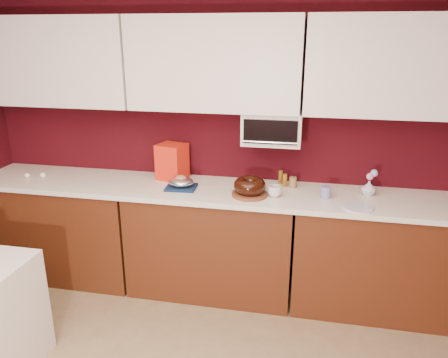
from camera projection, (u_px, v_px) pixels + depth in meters
name	position (u px, v px, depth m)	size (l,w,h in m)	color
wall_back	(219.00, 137.00, 3.63)	(4.00, 0.02, 2.50)	#3A080E
base_cabinet_left	(65.00, 228.00, 3.86)	(1.31, 0.58, 0.86)	#4D230F
base_cabinet_center	(212.00, 242.00, 3.61)	(1.31, 0.58, 0.86)	#4D230F
base_cabinet_right	(381.00, 258.00, 3.35)	(1.31, 0.58, 0.86)	#4D230F
countertop	(211.00, 191.00, 3.46)	(4.00, 0.62, 0.04)	silver
upper_cabinet_left	(55.00, 61.00, 3.54)	(1.31, 0.33, 0.70)	white
upper_cabinet_center	(215.00, 64.00, 3.29)	(1.31, 0.33, 0.70)	white
upper_cabinet_right	(401.00, 66.00, 3.04)	(1.31, 0.33, 0.70)	white
toaster_oven	(272.00, 128.00, 3.37)	(0.45, 0.30, 0.25)	white
toaster_oven_door	(270.00, 132.00, 3.22)	(0.40, 0.02, 0.18)	black
toaster_oven_handle	(270.00, 142.00, 3.23)	(0.02, 0.02, 0.42)	silver
cake_base	(250.00, 194.00, 3.30)	(0.27, 0.27, 0.02)	brown
bundt_cake	(250.00, 186.00, 3.28)	(0.24, 0.24, 0.10)	black
navy_towel	(181.00, 187.00, 3.46)	(0.23, 0.20, 0.02)	#132447
foil_ham_nest	(181.00, 182.00, 3.44)	(0.20, 0.17, 0.07)	white
roasted_ham	(181.00, 179.00, 3.43)	(0.09, 0.08, 0.06)	tan
pandoro_box	(172.00, 162.00, 3.64)	(0.22, 0.20, 0.30)	red
dark_pan	(250.00, 186.00, 3.46)	(0.21, 0.21, 0.04)	black
coffee_mug	(275.00, 190.00, 3.27)	(0.09, 0.09, 0.10)	silver
blue_jar	(326.00, 192.00, 3.25)	(0.07, 0.07, 0.09)	navy
flower_vase	(369.00, 187.00, 3.30)	(0.09, 0.09, 0.13)	silver
flower_pink	(370.00, 176.00, 3.27)	(0.05, 0.05, 0.05)	pink
flower_blue	(374.00, 173.00, 3.28)	(0.06, 0.06, 0.06)	#95B5EF
china_plate	(358.00, 208.00, 3.06)	(0.21, 0.21, 0.01)	silver
amber_bottle	(285.00, 180.00, 3.48)	(0.04, 0.04, 0.10)	#925D1A
paper_cup	(293.00, 182.00, 3.47)	(0.06, 0.06, 0.09)	olive
egg_left	(27.00, 175.00, 3.72)	(0.05, 0.04, 0.04)	white
egg_right	(43.00, 175.00, 3.71)	(0.05, 0.04, 0.04)	white
amber_bottle_tall	(281.00, 177.00, 3.55)	(0.03, 0.03, 0.11)	brown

